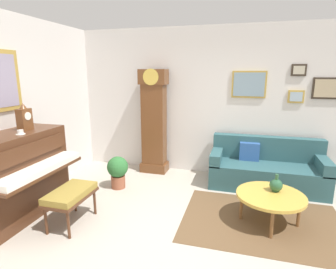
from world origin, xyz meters
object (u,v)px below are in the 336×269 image
at_px(piano_bench, 71,195).
at_px(grandfather_clock, 154,124).
at_px(piano, 17,176).
at_px(green_jug, 276,185).
at_px(couch, 266,169).
at_px(potted_plant, 118,170).
at_px(coffee_table, 271,196).
at_px(teacup, 20,133).
at_px(mantel_clock, 24,118).

bearing_deg(piano_bench, grandfather_clock, 78.70).
distance_m(piano, green_jug, 3.50).
relative_size(couch, potted_plant, 3.39).
xyz_separation_m(piano_bench, coffee_table, (2.51, 0.72, -0.03)).
bearing_deg(piano_bench, green_jug, 18.09).
bearing_deg(piano, teacup, 6.42).
bearing_deg(potted_plant, grandfather_clock, 69.63).
height_order(piano_bench, grandfather_clock, grandfather_clock).
xyz_separation_m(green_jug, potted_plant, (-2.50, 0.37, -0.17)).
distance_m(couch, coffee_table, 1.27).
bearing_deg(mantel_clock, piano_bench, -15.95).
xyz_separation_m(coffee_table, mantel_clock, (-3.32, -0.49, 0.97)).
bearing_deg(green_jug, grandfather_clock, 148.64).
bearing_deg(potted_plant, piano, -125.82).
bearing_deg(teacup, piano_bench, 0.58).
bearing_deg(coffee_table, teacup, -167.12).
height_order(piano, grandfather_clock, grandfather_clock).
bearing_deg(mantel_clock, grandfather_clock, 57.23).
bearing_deg(green_jug, piano_bench, -161.91).
distance_m(coffee_table, teacup, 3.36).
bearing_deg(couch, grandfather_clock, 175.54).
relative_size(piano, teacup, 12.41).
bearing_deg(mantel_clock, potted_plant, 47.80).
bearing_deg(grandfather_clock, couch, -4.46).
distance_m(mantel_clock, teacup, 0.31).
bearing_deg(piano_bench, teacup, -179.42).
relative_size(piano_bench, couch, 0.37).
xyz_separation_m(grandfather_clock, green_jug, (2.15, -1.31, -0.47)).
bearing_deg(piano, couch, 30.92).
bearing_deg(coffee_table, piano, -167.38).
bearing_deg(piano, piano_bench, 1.60).
distance_m(teacup, potted_plant, 1.68).
bearing_deg(coffee_table, grandfather_clock, 145.45).
bearing_deg(piano_bench, coffee_table, 16.01).
xyz_separation_m(piano_bench, potted_plant, (0.08, 1.21, -0.08)).
height_order(grandfather_clock, potted_plant, grandfather_clock).
distance_m(piano_bench, mantel_clock, 1.26).
relative_size(grandfather_clock, couch, 1.07).
xyz_separation_m(coffee_table, potted_plant, (-2.43, 0.49, -0.06)).
bearing_deg(grandfather_clock, coffee_table, -34.55).
xyz_separation_m(mantel_clock, teacup, (0.14, -0.24, -0.15)).
relative_size(couch, green_jug, 7.92).
distance_m(mantel_clock, green_jug, 3.55).
bearing_deg(grandfather_clock, mantel_clock, -122.77).
height_order(piano, potted_plant, piano).
bearing_deg(green_jug, teacup, -165.35).
xyz_separation_m(grandfather_clock, teacup, (-1.10, -2.16, 0.24)).
height_order(piano, green_jug, piano).
bearing_deg(coffee_table, couch, 88.36).
bearing_deg(couch, piano_bench, -142.03).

